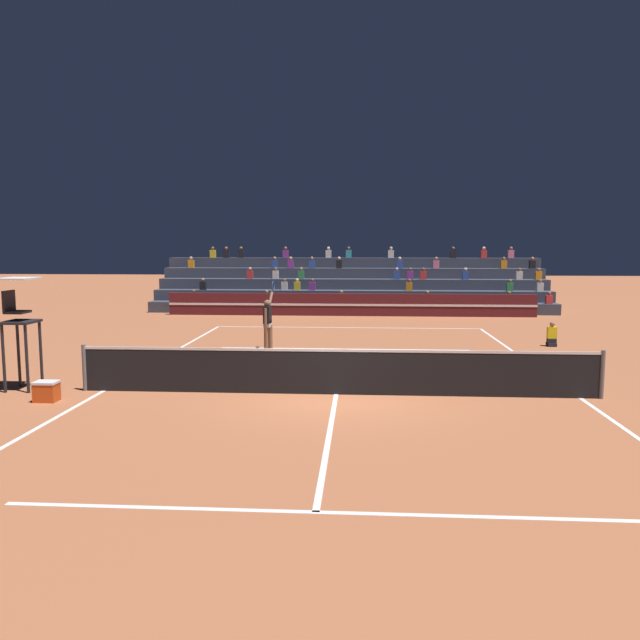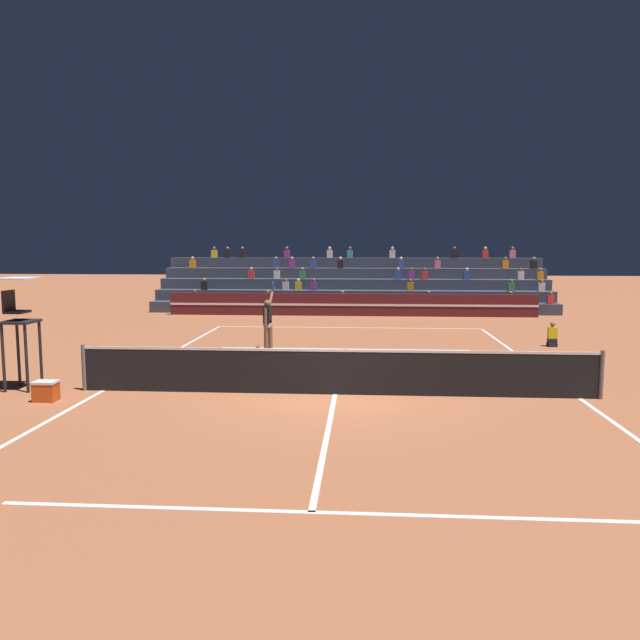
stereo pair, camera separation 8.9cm
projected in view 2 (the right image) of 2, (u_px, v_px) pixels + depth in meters
ground_plane at (335, 394)px, 14.37m from camera, size 120.00×120.00×0.00m
court_lines at (335, 394)px, 14.37m from camera, size 11.10×23.90×0.01m
tennis_net at (335, 371)px, 14.30m from camera, size 12.00×0.10×1.10m
sponsor_banner_wall at (351, 305)px, 30.56m from camera, size 18.00×0.26×1.10m
bleacher_stand at (353, 290)px, 34.27m from camera, size 20.83×4.75×3.38m
umpire_chair at (18, 318)px, 14.69m from camera, size 0.76×0.84×2.67m
ball_kid_courtside at (552, 337)px, 21.23m from camera, size 0.30×0.36×0.84m
tennis_player at (268, 322)px, 19.89m from camera, size 0.37×1.31×2.33m
tennis_ball at (379, 358)px, 18.91m from camera, size 0.07×0.07×0.07m
equipment_cooler at (46, 391)px, 13.73m from camera, size 0.50×0.38×0.45m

